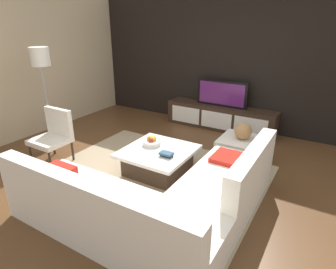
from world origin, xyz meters
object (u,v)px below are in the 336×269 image
coffee_table (158,160)px  decorative_ball (243,131)px  media_console (220,117)px  fruit_bowl (152,142)px  television (222,94)px  accent_chair_near (54,133)px  floor_lamp (41,63)px  ottoman (241,150)px  book_stack (166,154)px  sectional_couch (159,200)px

coffee_table → decorative_ball: 1.45m
media_console → fruit_bowl: fruit_bowl is taller
television → fruit_bowl: television is taller
television → coffee_table: 2.37m
television → accent_chair_near: bearing=-122.3°
media_console → television: size_ratio=2.16×
floor_lamp → fruit_bowl: (2.23, 0.14, -1.06)m
accent_chair_near → media_console: bearing=59.4°
television → ottoman: bearing=-55.6°
ottoman → book_stack: book_stack is taller
sectional_couch → accent_chair_near: accent_chair_near is taller
television → book_stack: television is taller
coffee_table → ottoman: size_ratio=1.46×
television → decorative_ball: bearing=-55.6°
coffee_table → sectional_couch: bearing=-56.7°
fruit_bowl → book_stack: bearing=-29.4°
coffee_table → ottoman: (0.98, 1.02, -0.00)m
sectional_couch → floor_lamp: floor_lamp is taller
media_console → floor_lamp: bearing=-137.1°
fruit_bowl → television: bearing=82.7°
fruit_bowl → accent_chair_near: bearing=-157.4°
television → accent_chair_near: size_ratio=1.25×
television → floor_lamp: bearing=-137.1°
accent_chair_near → book_stack: size_ratio=4.57×
ottoman → fruit_bowl: 1.49m
media_console → fruit_bowl: 2.22m
ottoman → decorative_ball: (0.00, 0.00, 0.34)m
decorative_ball → accent_chair_near: bearing=-149.9°
television → sectional_couch: size_ratio=0.43×
ottoman → decorative_ball: 0.34m
television → book_stack: 2.45m
floor_lamp → ottoman: (3.39, 1.05, -1.30)m
accent_chair_near → fruit_bowl: bearing=24.3°
book_stack → media_console: bearing=93.0°
sectional_couch → fruit_bowl: 1.36m
book_stack → decorative_ball: bearing=56.7°
sectional_couch → book_stack: bearing=115.9°
media_console → floor_lamp: (-2.51, -2.33, 1.25)m
television → fruit_bowl: 2.24m
decorative_ball → book_stack: bearing=-123.3°
floor_lamp → book_stack: size_ratio=9.26×
book_stack → television: bearing=93.0°
decorative_ball → floor_lamp: bearing=-162.7°
coffee_table → accent_chair_near: 1.78m
accent_chair_near → decorative_ball: size_ratio=3.15×
fruit_bowl → book_stack: (0.41, -0.23, -0.02)m
decorative_ball → media_console: bearing=124.4°
fruit_bowl → floor_lamp: bearing=-176.4°
accent_chair_near → floor_lamp: size_ratio=0.49×
television → decorative_ball: size_ratio=3.93×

